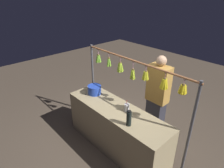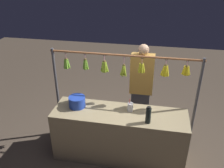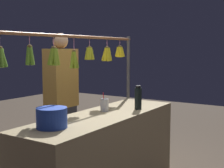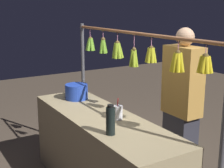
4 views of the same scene
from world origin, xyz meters
name	(u,v)px [view 2 (image 2 of 4)]	position (x,y,z in m)	size (l,w,h in m)	color
ground_plane	(119,154)	(0.00, 0.00, 0.00)	(12.00, 12.00, 0.00)	#4E4134
market_counter	(119,135)	(0.00, 0.00, 0.43)	(2.09, 0.62, 0.85)	tan
display_rack	(125,78)	(-0.02, -0.37, 1.27)	(2.39, 0.13, 1.70)	#4C4C51
water_bottle	(148,115)	(-0.44, 0.17, 0.98)	(0.08, 0.08, 0.27)	black
blue_bucket	(77,102)	(0.69, -0.05, 0.94)	(0.26, 0.26, 0.17)	#2444B5
drink_cup	(130,107)	(-0.16, -0.09, 0.92)	(0.09, 0.09, 0.21)	silver
vendor_person	(141,90)	(-0.27, -0.80, 0.85)	(0.41, 0.22, 1.71)	#2D2D38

